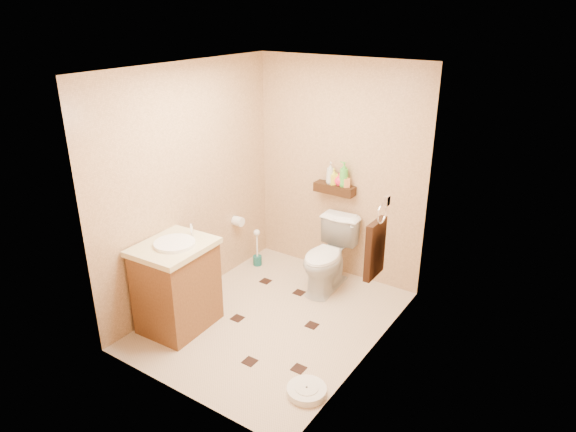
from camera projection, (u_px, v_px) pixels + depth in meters
The scene contains 19 objects.
ground at pixel (273, 319), 5.05m from camera, with size 2.50×2.50×0.00m, color beige.
wall_back at pixel (339, 171), 5.55m from camera, with size 2.00×0.04×2.40m, color tan.
wall_front at pixel (170, 260), 3.63m from camera, with size 2.00×0.04×2.40m, color tan.
wall_left at pixel (190, 186), 5.10m from camera, with size 0.04×2.50×2.40m, color tan.
wall_right at pixel (374, 232), 4.08m from camera, with size 0.04×2.50×2.40m, color tan.
ceiling at pixel (270, 68), 4.13m from camera, with size 2.00×2.50×0.02m, color white.
wall_shelf at pixel (335, 189), 5.56m from camera, with size 0.46×0.14×0.10m, color #391F0F.
floor_accents at pixel (277, 321), 5.01m from camera, with size 1.22×1.32×0.01m.
toilet at pixel (328, 256), 5.47m from camera, with size 0.43×0.75×0.76m, color white.
vanity at pixel (177, 285), 4.80m from camera, with size 0.61×0.73×1.00m.
bathroom_scale at pixel (307, 391), 4.07m from camera, with size 0.36×0.36×0.06m.
toilet_brush at pixel (257, 253), 6.05m from camera, with size 0.10×0.10×0.46m.
towel_ring at pixel (376, 246), 4.41m from camera, with size 0.12×0.30×0.76m.
toilet_paper at pixel (238, 221), 5.80m from camera, with size 0.12×0.11×0.12m.
bottle_a at pixel (330, 173), 5.52m from camera, with size 0.09×0.09×0.24m, color beige.
bottle_b at pixel (334, 176), 5.51m from camera, with size 0.08×0.08×0.18m, color yellow.
bottle_c at pixel (340, 179), 5.48m from camera, with size 0.11×0.11×0.15m, color #F91D45.
bottle_d at pixel (344, 174), 5.43m from camera, with size 0.10×0.10×0.27m, color green.
bottle_e at pixel (346, 180), 5.44m from camera, with size 0.07×0.07×0.15m, color #F19550.
Camera 1 is at (2.49, -3.48, 2.87)m, focal length 32.00 mm.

